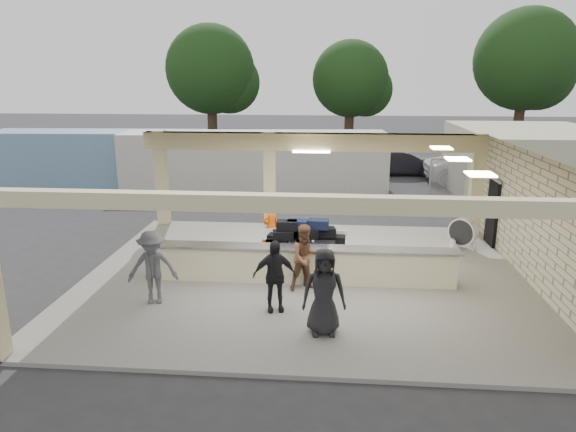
# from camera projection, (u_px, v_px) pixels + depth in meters

# --- Properties ---
(ground) EXTENTS (120.00, 120.00, 0.00)m
(ground) POSITION_uv_depth(u_px,v_px,m) (304.00, 278.00, 14.32)
(ground) COLOR #28282A
(ground) RESTS_ON ground
(pavilion) EXTENTS (12.01, 10.00, 3.55)m
(pavilion) POSITION_uv_depth(u_px,v_px,m) (313.00, 225.00, 14.58)
(pavilion) COLOR slate
(pavilion) RESTS_ON ground
(baggage_counter) EXTENTS (8.20, 0.58, 0.98)m
(baggage_counter) POSITION_uv_depth(u_px,v_px,m) (303.00, 264.00, 13.68)
(baggage_counter) COLOR beige
(baggage_counter) RESTS_ON pavilion
(luggage_cart) EXTENTS (2.45, 1.53, 1.43)m
(luggage_cart) POSITION_uv_depth(u_px,v_px,m) (303.00, 241.00, 14.59)
(luggage_cart) COLOR silver
(luggage_cart) RESTS_ON pavilion
(drum_fan) EXTENTS (0.88, 0.82, 1.00)m
(drum_fan) POSITION_uv_depth(u_px,v_px,m) (463.00, 232.00, 16.33)
(drum_fan) COLOR silver
(drum_fan) RESTS_ON pavilion
(baggage_handler) EXTENTS (0.65, 0.68, 1.67)m
(baggage_handler) POSITION_uv_depth(u_px,v_px,m) (271.00, 227.00, 15.79)
(baggage_handler) COLOR #E0510B
(baggage_handler) RESTS_ON pavilion
(passenger_a) EXTENTS (0.92, 0.69, 1.74)m
(passenger_a) POSITION_uv_depth(u_px,v_px,m) (306.00, 257.00, 13.09)
(passenger_a) COLOR brown
(passenger_a) RESTS_ON pavilion
(passenger_b) EXTENTS (1.07, 0.58, 1.72)m
(passenger_b) POSITION_uv_depth(u_px,v_px,m) (274.00, 276.00, 11.91)
(passenger_b) COLOR black
(passenger_b) RESTS_ON pavilion
(passenger_c) EXTENTS (1.24, 0.65, 1.83)m
(passenger_c) POSITION_uv_depth(u_px,v_px,m) (153.00, 267.00, 12.29)
(passenger_c) COLOR #4A4A4F
(passenger_c) RESTS_ON pavilion
(passenger_d) EXTENTS (0.96, 0.47, 1.90)m
(passenger_d) POSITION_uv_depth(u_px,v_px,m) (324.00, 292.00, 10.82)
(passenger_d) COLOR black
(passenger_d) RESTS_ON pavilion
(car_white_a) EXTENTS (5.58, 2.72, 1.58)m
(car_white_a) POSITION_uv_depth(u_px,v_px,m) (481.00, 168.00, 26.54)
(car_white_a) COLOR silver
(car_white_a) RESTS_ON ground
(car_dark) EXTENTS (4.18, 1.69, 1.37)m
(car_dark) POSITION_uv_depth(u_px,v_px,m) (402.00, 163.00, 28.89)
(car_dark) COLOR black
(car_dark) RESTS_ON ground
(container_white) EXTENTS (13.02, 3.64, 2.78)m
(container_white) POSITION_uv_depth(u_px,v_px,m) (255.00, 161.00, 25.28)
(container_white) COLOR beige
(container_white) RESTS_ON ground
(container_blue) EXTENTS (10.78, 3.06, 2.77)m
(container_blue) POSITION_uv_depth(u_px,v_px,m) (99.00, 159.00, 25.85)
(container_blue) COLOR #6F95B1
(container_blue) RESTS_ON ground
(fence) EXTENTS (12.06, 0.06, 2.03)m
(fence) POSITION_uv_depth(u_px,v_px,m) (573.00, 182.00, 21.80)
(fence) COLOR gray
(fence) RESTS_ON ground
(tree_left) EXTENTS (6.60, 6.30, 9.00)m
(tree_left) POSITION_uv_depth(u_px,v_px,m) (215.00, 73.00, 36.66)
(tree_left) COLOR #382619
(tree_left) RESTS_ON ground
(tree_mid) EXTENTS (6.00, 5.60, 8.00)m
(tree_mid) POSITION_uv_depth(u_px,v_px,m) (355.00, 82.00, 37.95)
(tree_mid) COLOR #382619
(tree_mid) RESTS_ON ground
(tree_right) EXTENTS (7.20, 7.00, 10.00)m
(tree_right) POSITION_uv_depth(u_px,v_px,m) (529.00, 64.00, 35.69)
(tree_right) COLOR #382619
(tree_right) RESTS_ON ground
(adjacent_building) EXTENTS (6.00, 8.00, 3.20)m
(adjacent_building) POSITION_uv_depth(u_px,v_px,m) (530.00, 165.00, 22.74)
(adjacent_building) COLOR beige
(adjacent_building) RESTS_ON ground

